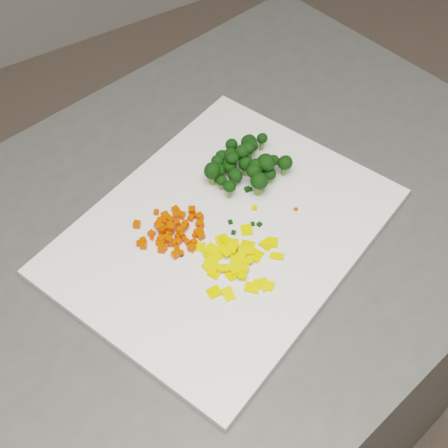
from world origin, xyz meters
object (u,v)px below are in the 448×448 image
broccoli_pile (249,161)px  pepper_pile (238,259)px  cutting_board (224,231)px  counter_block (219,363)px  carrot_pile (170,226)px

broccoli_pile → pepper_pile: bearing=-128.0°
cutting_board → broccoli_pile: (0.08, 0.07, 0.03)m
counter_block → broccoli_pile: (0.08, 0.04, 0.49)m
carrot_pile → broccoli_pile: (0.15, 0.03, 0.01)m
carrot_pile → pepper_pile: carrot_pile is taller
counter_block → carrot_pile: bearing=175.9°
cutting_board → carrot_pile: bearing=153.0°
counter_block → cutting_board: bearing=-102.1°
pepper_pile → broccoli_pile: 0.16m
cutting_board → carrot_pile: carrot_pile is taller
carrot_pile → broccoli_pile: bearing=13.4°
counter_block → broccoli_pile: bearing=27.4°
counter_block → carrot_pile: size_ratio=10.02×
pepper_pile → broccoli_pile: (0.10, 0.12, 0.02)m
cutting_board → pepper_pile: (-0.01, -0.06, 0.01)m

